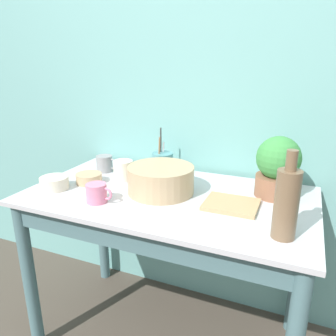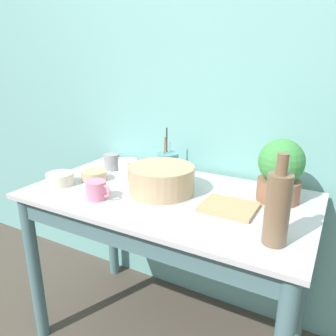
# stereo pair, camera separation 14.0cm
# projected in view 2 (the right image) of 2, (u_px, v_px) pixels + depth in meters

# --- Properties ---
(wall_back) EXTENTS (6.00, 0.05, 2.40)m
(wall_back) POSITION_uv_depth(u_px,v_px,m) (207.00, 92.00, 1.65)
(wall_back) COLOR #70ADA8
(wall_back) RESTS_ON ground_plane
(counter_table) EXTENTS (1.25, 0.70, 0.79)m
(counter_table) POSITION_uv_depth(u_px,v_px,m) (165.00, 228.00, 1.47)
(counter_table) COLOR slate
(counter_table) RESTS_ON ground_plane
(potted_plant) EXTENTS (0.19, 0.19, 0.26)m
(potted_plant) POSITION_uv_depth(u_px,v_px,m) (280.00, 170.00, 1.34)
(potted_plant) COLOR #8C5B42
(potted_plant) RESTS_ON counter_table
(bowl_wash_large) EXTENTS (0.29, 0.29, 0.12)m
(bowl_wash_large) POSITION_uv_depth(u_px,v_px,m) (161.00, 179.00, 1.45)
(bowl_wash_large) COLOR tan
(bowl_wash_large) RESTS_ON counter_table
(bottle_tall) EXTENTS (0.08, 0.08, 0.30)m
(bottle_tall) POSITION_uv_depth(u_px,v_px,m) (277.00, 208.00, 1.01)
(bottle_tall) COLOR brown
(bottle_tall) RESTS_ON counter_table
(mug_grey) EXTENTS (0.12, 0.08, 0.08)m
(mug_grey) POSITION_uv_depth(u_px,v_px,m) (112.00, 162.00, 1.76)
(mug_grey) COLOR gray
(mug_grey) RESTS_ON counter_table
(mug_cream) EXTENTS (0.13, 0.09, 0.10)m
(mug_cream) POSITION_uv_depth(u_px,v_px,m) (128.00, 169.00, 1.62)
(mug_cream) COLOR beige
(mug_cream) RESTS_ON counter_table
(mug_pink) EXTENTS (0.12, 0.09, 0.08)m
(mug_pink) POSITION_uv_depth(u_px,v_px,m) (97.00, 190.00, 1.38)
(mug_pink) COLOR pink
(mug_pink) RESTS_ON counter_table
(bowl_small_cream) EXTENTS (0.13, 0.13, 0.06)m
(bowl_small_cream) POSITION_uv_depth(u_px,v_px,m) (60.00, 179.00, 1.54)
(bowl_small_cream) COLOR beige
(bowl_small_cream) RESTS_ON counter_table
(bowl_small_tan) EXTENTS (0.12, 0.12, 0.05)m
(bowl_small_tan) POSITION_uv_depth(u_px,v_px,m) (94.00, 176.00, 1.60)
(bowl_small_tan) COLOR tan
(bowl_small_tan) RESTS_ON counter_table
(utensil_cup) EXTENTS (0.11, 0.11, 0.24)m
(utensil_cup) POSITION_uv_depth(u_px,v_px,m) (168.00, 163.00, 1.67)
(utensil_cup) COLOR #569399
(utensil_cup) RESTS_ON counter_table
(tray_board) EXTENTS (0.21, 0.18, 0.02)m
(tray_board) POSITION_uv_depth(u_px,v_px,m) (229.00, 207.00, 1.29)
(tray_board) COLOR tan
(tray_board) RESTS_ON counter_table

